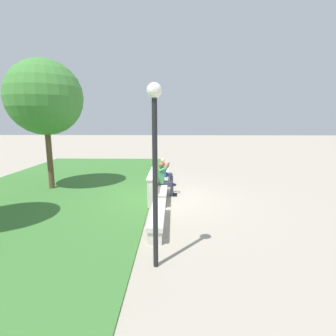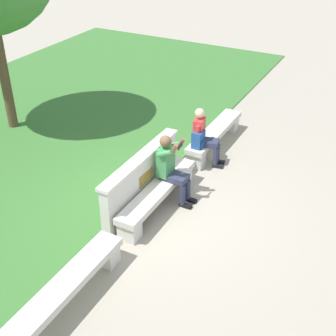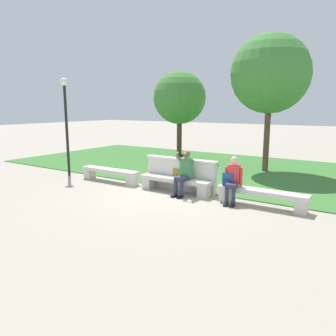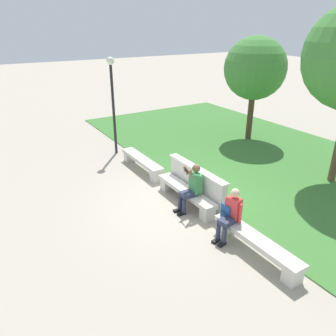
% 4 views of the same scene
% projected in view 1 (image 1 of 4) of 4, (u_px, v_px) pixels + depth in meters
% --- Properties ---
extents(ground_plane, '(80.00, 80.00, 0.00)m').
position_uv_depth(ground_plane, '(162.00, 198.00, 9.92)').
color(ground_plane, '#A89E8C').
extents(grass_strip, '(19.66, 8.00, 0.03)m').
position_uv_depth(grass_strip, '(48.00, 197.00, 10.01)').
color(grass_strip, '#3D7533').
rests_on(grass_strip, ground).
extents(bench_main, '(2.34, 0.40, 0.45)m').
position_uv_depth(bench_main, '(157.00, 216.00, 7.24)').
color(bench_main, beige).
rests_on(bench_main, ground).
extents(bench_near, '(2.34, 0.40, 0.45)m').
position_uv_depth(bench_near, '(162.00, 190.00, 9.86)').
color(bench_near, beige).
rests_on(bench_near, ground).
extents(bench_mid, '(2.34, 0.40, 0.45)m').
position_uv_depth(bench_mid, '(164.00, 175.00, 12.48)').
color(bench_mid, beige).
rests_on(bench_mid, ground).
extents(backrest_wall_with_plaque, '(2.44, 0.24, 1.01)m').
position_uv_depth(backrest_wall_with_plaque, '(153.00, 185.00, 9.83)').
color(backrest_wall_with_plaque, beige).
rests_on(backrest_wall_with_plaque, ground).
extents(person_photographer, '(0.48, 0.73, 1.32)m').
position_uv_depth(person_photographer, '(164.00, 177.00, 10.15)').
color(person_photographer, black).
rests_on(person_photographer, ground).
extents(person_distant, '(0.47, 0.71, 1.26)m').
position_uv_depth(person_distant, '(165.00, 171.00, 11.64)').
color(person_distant, black).
rests_on(person_distant, ground).
extents(backpack, '(0.28, 0.24, 0.43)m').
position_uv_depth(backpack, '(164.00, 173.00, 11.50)').
color(backpack, '#234C8C').
rests_on(backpack, bench_mid).
extents(tree_behind_wall, '(3.03, 3.03, 5.33)m').
position_uv_depth(tree_behind_wall, '(45.00, 98.00, 10.60)').
color(tree_behind_wall, brown).
rests_on(tree_behind_wall, ground).
extents(lamp_post, '(0.28, 0.28, 3.59)m').
position_uv_depth(lamp_post, '(155.00, 150.00, 4.89)').
color(lamp_post, black).
rests_on(lamp_post, ground).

